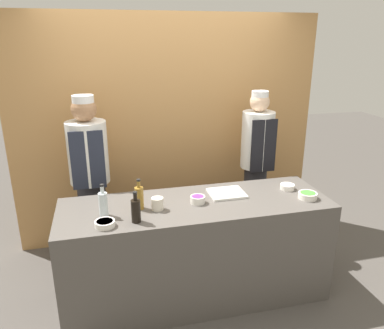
{
  "coord_description": "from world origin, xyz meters",
  "views": [
    {
      "loc": [
        -0.7,
        -2.68,
        2.17
      ],
      "look_at": [
        0.0,
        0.14,
        1.17
      ],
      "focal_mm": 35.0,
      "sensor_mm": 36.0,
      "label": 1
    }
  ],
  "objects_px": {
    "bottle_vinegar": "(139,197)",
    "chef_left": "(90,177)",
    "sauce_bowl_green": "(308,195)",
    "cutting_board": "(227,193)",
    "sauce_bowl_orange": "(287,187)",
    "chef_right": "(256,164)",
    "sauce_bowl_purple": "(198,199)",
    "bottle_clear": "(103,204)",
    "cup_cream": "(157,204)",
    "bottle_soy": "(136,210)",
    "sauce_bowl_red": "(105,223)"
  },
  "relations": [
    {
      "from": "sauce_bowl_red",
      "to": "cutting_board",
      "type": "bearing_deg",
      "value": 18.05
    },
    {
      "from": "chef_left",
      "to": "bottle_soy",
      "type": "bearing_deg",
      "value": -70.8
    },
    {
      "from": "bottle_soy",
      "to": "bottle_vinegar",
      "type": "distance_m",
      "value": 0.22
    },
    {
      "from": "sauce_bowl_orange",
      "to": "chef_left",
      "type": "xyz_separation_m",
      "value": [
        -1.69,
        0.67,
        -0.0
      ]
    },
    {
      "from": "sauce_bowl_green",
      "to": "chef_right",
      "type": "bearing_deg",
      "value": 95.17
    },
    {
      "from": "cutting_board",
      "to": "chef_right",
      "type": "relative_size",
      "value": 0.18
    },
    {
      "from": "sauce_bowl_orange",
      "to": "bottle_vinegar",
      "type": "xyz_separation_m",
      "value": [
        -1.31,
        -0.08,
        0.07
      ]
    },
    {
      "from": "chef_left",
      "to": "chef_right",
      "type": "height_order",
      "value": "chef_left"
    },
    {
      "from": "sauce_bowl_green",
      "to": "chef_right",
      "type": "height_order",
      "value": "chef_right"
    },
    {
      "from": "bottle_vinegar",
      "to": "sauce_bowl_green",
      "type": "bearing_deg",
      "value": -6.05
    },
    {
      "from": "bottle_clear",
      "to": "cup_cream",
      "type": "distance_m",
      "value": 0.41
    },
    {
      "from": "sauce_bowl_purple",
      "to": "sauce_bowl_red",
      "type": "height_order",
      "value": "sauce_bowl_purple"
    },
    {
      "from": "chef_right",
      "to": "cutting_board",
      "type": "bearing_deg",
      "value": -130.28
    },
    {
      "from": "bottle_vinegar",
      "to": "chef_left",
      "type": "bearing_deg",
      "value": 117.28
    },
    {
      "from": "cup_cream",
      "to": "chef_right",
      "type": "height_order",
      "value": "chef_right"
    },
    {
      "from": "bottle_soy",
      "to": "bottle_clear",
      "type": "relative_size",
      "value": 0.93
    },
    {
      "from": "sauce_bowl_orange",
      "to": "bottle_clear",
      "type": "xyz_separation_m",
      "value": [
        -1.58,
        -0.14,
        0.07
      ]
    },
    {
      "from": "sauce_bowl_green",
      "to": "cup_cream",
      "type": "relative_size",
      "value": 1.56
    },
    {
      "from": "sauce_bowl_green",
      "to": "cup_cream",
      "type": "distance_m",
      "value": 1.25
    },
    {
      "from": "cup_cream",
      "to": "bottle_clear",
      "type": "bearing_deg",
      "value": -178.88
    },
    {
      "from": "sauce_bowl_red",
      "to": "bottle_soy",
      "type": "distance_m",
      "value": 0.24
    },
    {
      "from": "sauce_bowl_orange",
      "to": "cutting_board",
      "type": "relative_size",
      "value": 0.42
    },
    {
      "from": "sauce_bowl_green",
      "to": "bottle_clear",
      "type": "xyz_separation_m",
      "value": [
        -1.65,
        0.08,
        0.07
      ]
    },
    {
      "from": "sauce_bowl_purple",
      "to": "sauce_bowl_green",
      "type": "xyz_separation_m",
      "value": [
        0.91,
        -0.13,
        -0.0
      ]
    },
    {
      "from": "bottle_soy",
      "to": "bottle_clear",
      "type": "xyz_separation_m",
      "value": [
        -0.23,
        0.16,
        0.01
      ]
    },
    {
      "from": "bottle_clear",
      "to": "chef_right",
      "type": "distance_m",
      "value": 1.77
    },
    {
      "from": "sauce_bowl_red",
      "to": "cutting_board",
      "type": "xyz_separation_m",
      "value": [
        1.03,
        0.33,
        -0.01
      ]
    },
    {
      "from": "chef_right",
      "to": "sauce_bowl_purple",
      "type": "bearing_deg",
      "value": -137.8
    },
    {
      "from": "sauce_bowl_purple",
      "to": "bottle_soy",
      "type": "height_order",
      "value": "bottle_soy"
    },
    {
      "from": "cup_cream",
      "to": "chef_left",
      "type": "distance_m",
      "value": 0.95
    },
    {
      "from": "sauce_bowl_green",
      "to": "bottle_clear",
      "type": "relative_size",
      "value": 0.61
    },
    {
      "from": "sauce_bowl_green",
      "to": "bottle_vinegar",
      "type": "relative_size",
      "value": 0.63
    },
    {
      "from": "cup_cream",
      "to": "sauce_bowl_orange",
      "type": "bearing_deg",
      "value": 6.27
    },
    {
      "from": "bottle_soy",
      "to": "chef_left",
      "type": "height_order",
      "value": "chef_left"
    },
    {
      "from": "sauce_bowl_red",
      "to": "chef_right",
      "type": "relative_size",
      "value": 0.09
    },
    {
      "from": "bottle_soy",
      "to": "sauce_bowl_purple",
      "type": "bearing_deg",
      "value": 21.77
    },
    {
      "from": "chef_left",
      "to": "sauce_bowl_orange",
      "type": "bearing_deg",
      "value": -21.48
    },
    {
      "from": "sauce_bowl_green",
      "to": "sauce_bowl_purple",
      "type": "bearing_deg",
      "value": 171.59
    },
    {
      "from": "cutting_board",
      "to": "bottle_clear",
      "type": "distance_m",
      "value": 1.04
    },
    {
      "from": "sauce_bowl_purple",
      "to": "bottle_clear",
      "type": "distance_m",
      "value": 0.75
    },
    {
      "from": "bottle_soy",
      "to": "bottle_vinegar",
      "type": "xyz_separation_m",
      "value": [
        0.05,
        0.22,
        0.0
      ]
    },
    {
      "from": "bottle_soy",
      "to": "bottle_clear",
      "type": "distance_m",
      "value": 0.27
    },
    {
      "from": "cutting_board",
      "to": "bottle_vinegar",
      "type": "height_order",
      "value": "bottle_vinegar"
    },
    {
      "from": "cutting_board",
      "to": "bottle_clear",
      "type": "height_order",
      "value": "bottle_clear"
    },
    {
      "from": "cutting_board",
      "to": "bottle_vinegar",
      "type": "bearing_deg",
      "value": -172.61
    },
    {
      "from": "sauce_bowl_orange",
      "to": "cup_cream",
      "type": "distance_m",
      "value": 1.18
    },
    {
      "from": "bottle_soy",
      "to": "bottle_vinegar",
      "type": "height_order",
      "value": "bottle_vinegar"
    },
    {
      "from": "sauce_bowl_purple",
      "to": "chef_left",
      "type": "bearing_deg",
      "value": 138.49
    },
    {
      "from": "bottle_soy",
      "to": "chef_right",
      "type": "height_order",
      "value": "chef_right"
    },
    {
      "from": "sauce_bowl_orange",
      "to": "sauce_bowl_green",
      "type": "bearing_deg",
      "value": -72.59
    }
  ]
}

